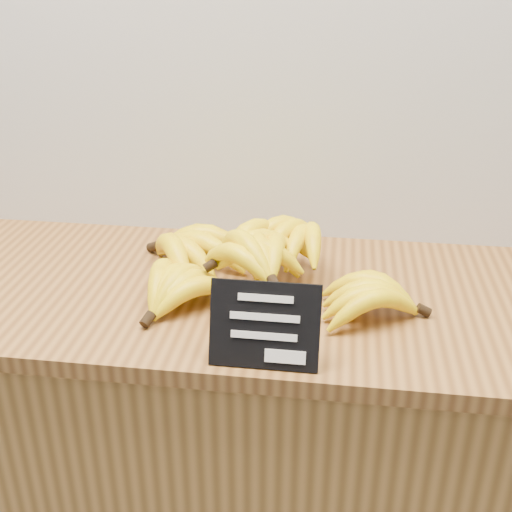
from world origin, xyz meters
name	(u,v)px	position (x,y,z in m)	size (l,w,h in m)	color
counter	(259,484)	(-0.12, 2.75, 0.45)	(1.47, 0.50, 0.90)	#A97736
counter_top	(260,296)	(-0.12, 2.75, 0.92)	(1.56, 0.54, 0.03)	olive
chalkboard_sign	(265,326)	(-0.08, 2.52, 0.99)	(0.16, 0.01, 0.13)	black
banana_pile	(251,259)	(-0.14, 2.76, 0.98)	(0.55, 0.39, 0.12)	yellow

